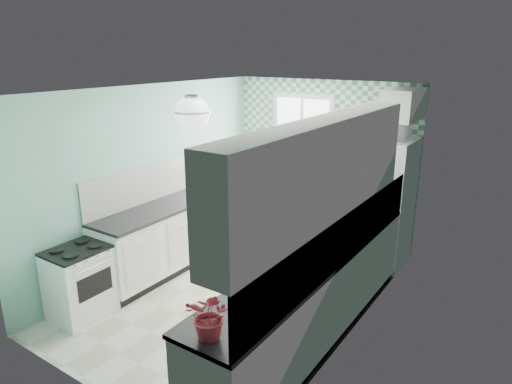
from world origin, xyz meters
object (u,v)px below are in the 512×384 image
Objects in this scene: fridge at (380,202)px; potted_plant at (211,316)px; microwave at (387,126)px; stove at (81,281)px; ceiling_light at (192,113)px; sink at (347,232)px; fruit_bowl at (248,305)px.

potted_plant is (0.09, -3.83, 0.23)m from fridge.
stove is at bearing 51.81° from microwave.
potted_plant is at bearing -45.88° from ceiling_light.
sink is at bearing 91.06° from microwave.
ceiling_light reaches higher than stove.
fridge is at bearing 91.54° from fruit_bowl.
microwave is at bearing 56.04° from stove.
stove is (-2.31, -3.25, -0.47)m from fridge.
ceiling_light is 1.23× the size of fruit_bowl.
potted_plant is (2.40, -0.58, 0.70)m from stove.
ceiling_light is 0.44× the size of stove.
ceiling_light is 0.96× the size of potted_plant.
sink is 1.87× the size of fruit_bowl.
potted_plant is (-0.00, -2.43, 0.19)m from sink.
fruit_bowl is at bearing -94.11° from sink.
microwave is at bearing 51.16° from fridge.
fridge is at bearing 91.35° from potted_plant.
potted_plant is at bearing -90.00° from fruit_bowl.
stove is 2.18× the size of potted_plant.
stove is at bearing -127.84° from fridge.
potted_plant reaches higher than fruit_bowl.
ceiling_light is at bearing 64.03° from microwave.
potted_plant is at bearing -91.10° from fridge.
microwave reaches higher than sink.
stove is 4.27m from microwave.
sink reaches higher than stove.
sink is at bearing 44.78° from ceiling_light.
stove is 2.46m from fruit_bowl.
stove is at bearing 166.38° from potted_plant.
fruit_bowl is 0.50× the size of microwave.
stove is at bearing -151.30° from ceiling_light.
microwave is (-0.09, 3.37, 0.97)m from fruit_bowl.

